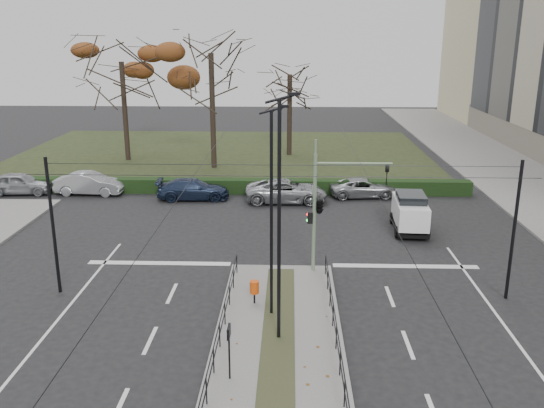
# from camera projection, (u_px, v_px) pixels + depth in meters

# --- Properties ---
(ground) EXTENTS (140.00, 140.00, 0.00)m
(ground) POSITION_uv_depth(u_px,v_px,m) (279.00, 317.00, 22.85)
(ground) COLOR black
(ground) RESTS_ON ground
(median_island) EXTENTS (4.40, 15.00, 0.14)m
(median_island) POSITION_uv_depth(u_px,v_px,m) (278.00, 348.00, 20.44)
(median_island) COLOR #605E5C
(median_island) RESTS_ON ground
(sidewalk_east) EXTENTS (8.00, 90.00, 0.14)m
(sidewalk_east) POSITION_uv_depth(u_px,v_px,m) (524.00, 183.00, 43.36)
(sidewalk_east) COLOR #605E5C
(sidewalk_east) RESTS_ON ground
(park) EXTENTS (38.00, 26.00, 0.10)m
(park) POSITION_uv_depth(u_px,v_px,m) (222.00, 154.00, 53.71)
(park) COLOR black
(park) RESTS_ON ground
(hedge) EXTENTS (38.00, 1.00, 1.00)m
(hedge) POSITION_uv_depth(u_px,v_px,m) (200.00, 186.00, 40.74)
(hedge) COLOR black
(hedge) RESTS_ON ground
(median_railing) EXTENTS (4.14, 13.24, 0.92)m
(median_railing) POSITION_uv_depth(u_px,v_px,m) (278.00, 326.00, 20.08)
(median_railing) COLOR black
(median_railing) RESTS_ON median_island
(catenary) EXTENTS (20.00, 34.00, 6.00)m
(catenary) POSITION_uv_depth(u_px,v_px,m) (280.00, 222.00, 23.44)
(catenary) COLOR black
(catenary) RESTS_ON ground
(traffic_light) EXTENTS (3.82, 2.12, 5.56)m
(traffic_light) POSITION_uv_depth(u_px,v_px,m) (322.00, 204.00, 26.16)
(traffic_light) COLOR gray
(traffic_light) RESTS_ON median_island
(litter_bin) EXTENTS (0.38, 0.38, 0.97)m
(litter_bin) POSITION_uv_depth(u_px,v_px,m) (254.00, 288.00, 23.51)
(litter_bin) COLOR black
(litter_bin) RESTS_ON median_island
(info_panel) EXTENTS (0.11, 0.48, 1.86)m
(info_panel) POSITION_uv_depth(u_px,v_px,m) (229.00, 338.00, 18.09)
(info_panel) COLOR black
(info_panel) RESTS_ON median_island
(streetlamp_median_near) EXTENTS (0.74, 0.15, 8.85)m
(streetlamp_median_near) POSITION_uv_depth(u_px,v_px,m) (280.00, 220.00, 19.76)
(streetlamp_median_near) COLOR black
(streetlamp_median_near) RESTS_ON median_island
(streetlamp_median_far) EXTENTS (0.69, 0.14, 8.22)m
(streetlamp_median_far) POSITION_uv_depth(u_px,v_px,m) (272.00, 213.00, 21.68)
(streetlamp_median_far) COLOR black
(streetlamp_median_far) RESTS_ON median_island
(parked_car_first) EXTENTS (4.68, 2.21, 1.54)m
(parked_car_first) POSITION_uv_depth(u_px,v_px,m) (20.00, 183.00, 40.33)
(parked_car_first) COLOR #929499
(parked_car_first) RESTS_ON ground
(parked_car_second) EXTENTS (4.80, 1.85, 1.56)m
(parked_car_second) POSITION_uv_depth(u_px,v_px,m) (90.00, 183.00, 40.24)
(parked_car_second) COLOR #929499
(parked_car_second) RESTS_ON ground
(parked_car_third) EXTENTS (4.98, 2.31, 1.41)m
(parked_car_third) POSITION_uv_depth(u_px,v_px,m) (193.00, 189.00, 39.06)
(parked_car_third) COLOR #1B2741
(parked_car_third) RESTS_ON ground
(parked_car_fourth) EXTENTS (5.46, 2.58, 1.51)m
(parked_car_fourth) POSITION_uv_depth(u_px,v_px,m) (286.00, 191.00, 38.40)
(parked_car_fourth) COLOR #929499
(parked_car_fourth) RESTS_ON ground
(white_van) EXTENTS (2.06, 4.08, 2.20)m
(white_van) POSITION_uv_depth(u_px,v_px,m) (410.00, 211.00, 32.62)
(white_van) COLOR white
(white_van) RESTS_ON ground
(rust_tree) EXTENTS (9.81, 9.81, 11.16)m
(rust_tree) POSITION_uv_depth(u_px,v_px,m) (121.00, 62.00, 48.88)
(rust_tree) COLOR black
(rust_tree) RESTS_ON park
(bare_tree_center) EXTENTS (5.46, 5.46, 9.68)m
(bare_tree_center) POSITION_uv_depth(u_px,v_px,m) (290.00, 81.00, 51.52)
(bare_tree_center) COLOR black
(bare_tree_center) RESTS_ON park
(bare_tree_near) EXTENTS (6.32, 6.32, 12.35)m
(bare_tree_near) POSITION_uv_depth(u_px,v_px,m) (211.00, 62.00, 45.85)
(bare_tree_near) COLOR black
(bare_tree_near) RESTS_ON park
(parked_car_fifth) EXTENTS (4.77, 2.52, 1.28)m
(parked_car_fifth) POSITION_uv_depth(u_px,v_px,m) (364.00, 188.00, 39.66)
(parked_car_fifth) COLOR #929499
(parked_car_fifth) RESTS_ON ground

